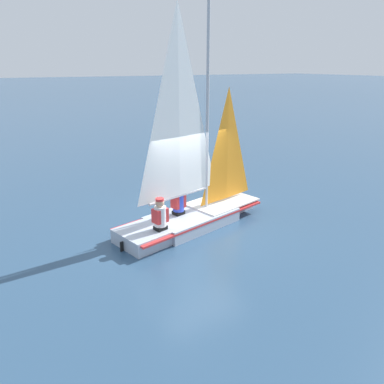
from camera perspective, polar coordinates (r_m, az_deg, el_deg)
name	(u,v)px	position (r m, az deg, el deg)	size (l,w,h in m)	color
ground_plane	(192,225)	(10.35, 0.00, -5.01)	(260.00, 260.00, 0.00)	#2D4C6B
sailboat_main	(192,196)	(10.04, 0.02, -0.66)	(4.56, 2.37, 5.70)	#B2BCCC
sailor_helm	(178,205)	(10.03, -2.08, -1.99)	(0.39, 0.36, 1.16)	black
sailor_crew	(160,219)	(9.14, -4.86, -4.12)	(0.39, 0.36, 1.16)	black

